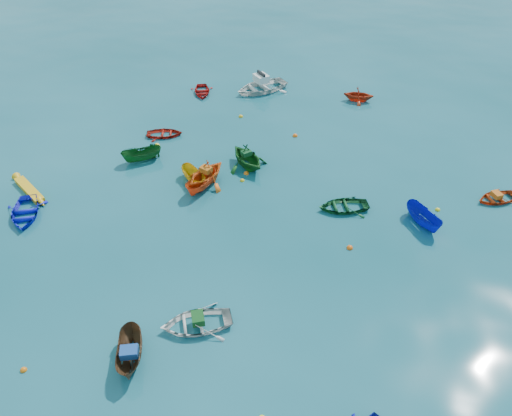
% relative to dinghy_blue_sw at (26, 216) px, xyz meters
% --- Properties ---
extents(ground, '(160.00, 160.00, 0.00)m').
position_rel_dinghy_blue_sw_xyz_m(ground, '(13.13, -1.18, 0.00)').
color(ground, '#0A444E').
rests_on(ground, ground).
extents(dinghy_blue_sw, '(3.66, 4.04, 0.69)m').
position_rel_dinghy_blue_sw_xyz_m(dinghy_blue_sw, '(0.00, 0.00, 0.00)').
color(dinghy_blue_sw, '#0F17C7').
rests_on(dinghy_blue_sw, ground).
extents(dinghy_white_near, '(4.03, 3.62, 0.69)m').
position_rel_dinghy_blue_sw_xyz_m(dinghy_white_near, '(12.64, -4.95, 0.00)').
color(dinghy_white_near, silver).
rests_on(dinghy_white_near, ground).
extents(sampan_brown_mid, '(2.09, 3.08, 1.12)m').
position_rel_dinghy_blue_sw_xyz_m(sampan_brown_mid, '(10.55, -7.40, 0.00)').
color(sampan_brown_mid, '#51331D').
rests_on(sampan_brown_mid, ground).
extents(dinghy_orange_w, '(3.68, 3.94, 1.68)m').
position_rel_dinghy_blue_sw_xyz_m(dinghy_orange_w, '(9.22, 5.99, 0.00)').
color(dinghy_orange_w, '#E35C15').
rests_on(dinghy_orange_w, ground).
extents(sampan_yellow_mid, '(2.58, 2.47, 1.00)m').
position_rel_dinghy_blue_sw_xyz_m(sampan_yellow_mid, '(8.43, 5.89, 0.00)').
color(sampan_yellow_mid, gold).
rests_on(sampan_yellow_mid, ground).
extents(dinghy_green_e, '(3.62, 3.14, 0.63)m').
position_rel_dinghy_blue_sw_xyz_m(dinghy_green_e, '(18.09, 5.62, 0.00)').
color(dinghy_green_e, '#114A23').
rests_on(dinghy_green_e, ground).
extents(dinghy_red_nw, '(3.09, 2.62, 0.55)m').
position_rel_dinghy_blue_sw_xyz_m(dinghy_red_nw, '(4.23, 10.85, 0.00)').
color(dinghy_red_nw, '#9C170D').
rests_on(dinghy_red_nw, ground).
extents(sampan_orange_n, '(1.77, 3.01, 1.10)m').
position_rel_dinghy_blue_sw_xyz_m(sampan_orange_n, '(9.18, 5.27, 0.00)').
color(sampan_orange_n, '#CE4013').
rests_on(sampan_orange_n, ground).
extents(dinghy_green_n, '(4.24, 4.20, 1.69)m').
position_rel_dinghy_blue_sw_xyz_m(dinghy_green_n, '(11.24, 8.54, 0.00)').
color(dinghy_green_n, '#135218').
rests_on(dinghy_green_n, ground).
extents(dinghy_red_ne, '(3.21, 2.96, 0.54)m').
position_rel_dinghy_blue_sw_xyz_m(dinghy_red_ne, '(27.12, 8.97, 0.00)').
color(dinghy_red_ne, '#B8370F').
rests_on(dinghy_red_ne, ground).
extents(sampan_blue_far, '(2.57, 2.86, 1.09)m').
position_rel_dinghy_blue_sw_xyz_m(sampan_blue_far, '(22.71, 5.42, 0.00)').
color(sampan_blue_far, '#0E13AF').
rests_on(sampan_blue_far, ground).
extents(dinghy_red_far, '(2.82, 3.24, 0.56)m').
position_rel_dinghy_blue_sw_xyz_m(dinghy_red_far, '(4.45, 18.27, 0.00)').
color(dinghy_red_far, '#AB110E').
rests_on(dinghy_red_far, ground).
extents(dinghy_orange_far, '(2.57, 2.26, 1.29)m').
position_rel_dinghy_blue_sw_xyz_m(dinghy_orange_far, '(17.41, 20.35, 0.00)').
color(dinghy_orange_far, '#B82D11').
rests_on(dinghy_orange_far, ground).
extents(sampan_green_far, '(2.82, 2.53, 1.07)m').
position_rel_dinghy_blue_sw_xyz_m(sampan_green_far, '(4.10, 7.32, 0.00)').
color(sampan_green_far, '#124E1B').
rests_on(sampan_green_far, ground).
extents(kayak_yellow, '(3.67, 2.60, 0.40)m').
position_rel_dinghy_blue_sw_xyz_m(kayak_yellow, '(-1.20, 2.15, 0.00)').
color(kayak_yellow, orange).
rests_on(kayak_yellow, ground).
extents(motorboat_white, '(5.58, 5.60, 1.56)m').
position_rel_dinghy_blue_sw_xyz_m(motorboat_white, '(9.16, 20.13, 0.00)').
color(motorboat_white, silver).
rests_on(motorboat_white, ground).
extents(tarp_green_a, '(0.85, 0.92, 0.36)m').
position_rel_dinghy_blue_sw_xyz_m(tarp_green_a, '(12.73, -4.90, 0.52)').
color(tarp_green_a, '#12491A').
rests_on(tarp_green_a, dinghy_white_near).
extents(tarp_blue_a, '(0.91, 0.81, 0.36)m').
position_rel_dinghy_blue_sw_xyz_m(tarp_blue_a, '(10.61, -7.54, 0.74)').
color(tarp_blue_a, '#194593').
rests_on(tarp_blue_a, sampan_brown_mid).
extents(tarp_orange_a, '(0.85, 0.75, 0.34)m').
position_rel_dinghy_blue_sw_xyz_m(tarp_orange_a, '(9.24, 6.04, 1.01)').
color(tarp_orange_a, '#B25512').
rests_on(tarp_orange_a, dinghy_orange_w).
extents(tarp_green_b, '(0.78, 0.79, 0.31)m').
position_rel_dinghy_blue_sw_xyz_m(tarp_green_b, '(11.16, 8.60, 1.00)').
color(tarp_green_b, '#124820').
rests_on(tarp_green_b, dinghy_green_n).
extents(tarp_orange_b, '(0.74, 0.79, 0.31)m').
position_rel_dinghy_blue_sw_xyz_m(tarp_orange_b, '(27.03, 8.92, 0.42)').
color(tarp_orange_b, '#D25E15').
rests_on(tarp_orange_b, dinghy_red_ne).
extents(buoy_or_a, '(0.29, 0.29, 0.29)m').
position_rel_dinghy_blue_sw_xyz_m(buoy_or_a, '(6.30, -9.12, 0.00)').
color(buoy_or_a, '#DA620B').
rests_on(buoy_or_a, ground).
extents(buoy_or_b, '(0.35, 0.35, 0.35)m').
position_rel_dinghy_blue_sw_xyz_m(buoy_or_b, '(18.90, 2.23, 0.00)').
color(buoy_or_b, '#E5520C').
rests_on(buoy_or_b, ground).
extents(buoy_ye_b, '(0.38, 0.38, 0.38)m').
position_rel_dinghy_blue_sw_xyz_m(buoy_ye_b, '(4.26, 9.39, 0.00)').
color(buoy_ye_b, yellow).
rests_on(buoy_ye_b, ground).
extents(buoy_or_c, '(0.35, 0.35, 0.35)m').
position_rel_dinghy_blue_sw_xyz_m(buoy_or_c, '(11.42, 7.66, 0.00)').
color(buoy_or_c, orange).
rests_on(buoy_or_c, ground).
extents(buoy_ye_c, '(0.30, 0.30, 0.30)m').
position_rel_dinghy_blue_sw_xyz_m(buoy_ye_c, '(11.39, 6.81, 0.00)').
color(buoy_ye_c, gold).
rests_on(buoy_ye_c, ground).
extents(buoy_or_d, '(0.29, 0.29, 0.29)m').
position_rel_dinghy_blue_sw_xyz_m(buoy_or_d, '(19.42, 6.05, 0.00)').
color(buoy_or_d, orange).
rests_on(buoy_or_d, ground).
extents(buoy_ye_d, '(0.36, 0.36, 0.36)m').
position_rel_dinghy_blue_sw_xyz_m(buoy_ye_d, '(8.83, 15.11, 0.00)').
color(buoy_ye_d, gold).
rests_on(buoy_ye_d, ground).
extents(buoy_or_e, '(0.39, 0.39, 0.39)m').
position_rel_dinghy_blue_sw_xyz_m(buoy_or_e, '(13.55, 13.30, 0.00)').
color(buoy_or_e, '#F2570D').
rests_on(buoy_or_e, ground).
extents(buoy_ye_e, '(0.30, 0.30, 0.30)m').
position_rel_dinghy_blue_sw_xyz_m(buoy_ye_e, '(23.61, 6.97, 0.00)').
color(buoy_ye_e, yellow).
rests_on(buoy_ye_e, ground).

